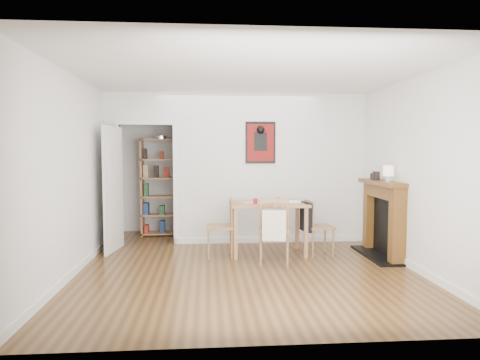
{
  "coord_description": "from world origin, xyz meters",
  "views": [
    {
      "loc": [
        -0.52,
        -6.01,
        1.62
      ],
      "look_at": [
        -0.01,
        0.6,
        1.16
      ],
      "focal_mm": 32.0,
      "sensor_mm": 36.0,
      "label": 1
    }
  ],
  "objects": [
    {
      "name": "red_glass",
      "position": [
        0.21,
        0.39,
        0.85
      ],
      "size": [
        0.06,
        0.06,
        0.08
      ],
      "primitive_type": "cylinder",
      "color": "maroon",
      "rests_on": "dining_table"
    },
    {
      "name": "chair_right",
      "position": [
        1.19,
        0.42,
        0.44
      ],
      "size": [
        0.52,
        0.47,
        0.85
      ],
      "color": "#936544",
      "rests_on": "ground"
    },
    {
      "name": "fireplace",
      "position": [
        2.16,
        0.25,
        0.62
      ],
      "size": [
        0.45,
        1.25,
        1.16
      ],
      "color": "brown",
      "rests_on": "ground"
    },
    {
      "name": "mantel_lamp",
      "position": [
        2.08,
        -0.06,
        1.31
      ],
      "size": [
        0.15,
        0.15,
        0.24
      ],
      "color": "silver",
      "rests_on": "fireplace"
    },
    {
      "name": "ground",
      "position": [
        0.0,
        0.0,
        0.0
      ],
      "size": [
        5.2,
        5.2,
        0.0
      ],
      "primitive_type": "plane",
      "color": "brown",
      "rests_on": "ground"
    },
    {
      "name": "ceramic_jar_b",
      "position": [
        2.08,
        0.53,
        1.21
      ],
      "size": [
        0.08,
        0.08,
        0.1
      ],
      "primitive_type": "cylinder",
      "color": "black",
      "rests_on": "fireplace"
    },
    {
      "name": "room_shell",
      "position": [
        0.1,
        1.34,
        1.3
      ],
      "size": [
        5.2,
        5.2,
        5.2
      ],
      "color": "silver",
      "rests_on": "ground"
    },
    {
      "name": "bookshelf",
      "position": [
        -1.38,
        2.16,
        0.91
      ],
      "size": [
        0.78,
        0.31,
        1.85
      ],
      "color": "#A7764E",
      "rests_on": "ground"
    },
    {
      "name": "ceramic_jar_a",
      "position": [
        2.08,
        0.39,
        1.23
      ],
      "size": [
        0.11,
        0.11,
        0.13
      ],
      "primitive_type": "cylinder",
      "color": "black",
      "rests_on": "fireplace"
    },
    {
      "name": "chair_left",
      "position": [
        -0.33,
        0.42,
        0.45
      ],
      "size": [
        0.45,
        0.45,
        0.9
      ],
      "color": "#936544",
      "rests_on": "ground"
    },
    {
      "name": "dining_table",
      "position": [
        0.42,
        0.53,
        0.71
      ],
      "size": [
        1.19,
        0.75,
        0.81
      ],
      "color": "#A7764E",
      "rests_on": "ground"
    },
    {
      "name": "placemat",
      "position": [
        0.23,
        0.55,
        0.81
      ],
      "size": [
        0.38,
        0.3,
        0.0
      ],
      "primitive_type": "cube",
      "rotation": [
        0.0,
        0.0,
        -0.06
      ],
      "color": "beige",
      "rests_on": "dining_table"
    },
    {
      "name": "chair_front",
      "position": [
        0.43,
        -0.05,
        0.49
      ],
      "size": [
        0.55,
        0.6,
        0.96
      ],
      "color": "#936544",
      "rests_on": "ground"
    },
    {
      "name": "orange_fruit",
      "position": [
        0.61,
        0.68,
        0.85
      ],
      "size": [
        0.08,
        0.08,
        0.08
      ],
      "primitive_type": "sphere",
      "color": "#EF540C",
      "rests_on": "dining_table"
    },
    {
      "name": "notebook",
      "position": [
        0.8,
        0.57,
        0.82
      ],
      "size": [
        0.3,
        0.24,
        0.01
      ],
      "primitive_type": "cube",
      "rotation": [
        0.0,
        0.0,
        -0.17
      ],
      "color": "white",
      "rests_on": "dining_table"
    }
  ]
}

